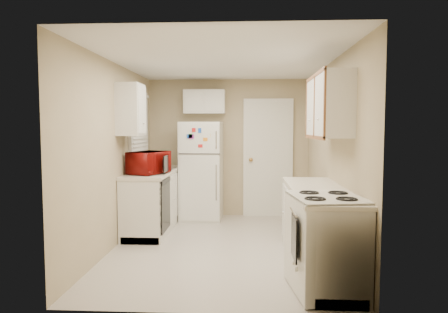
{
  "coord_description": "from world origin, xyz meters",
  "views": [
    {
      "loc": [
        0.3,
        -5.13,
        1.56
      ],
      "look_at": [
        0.0,
        0.5,
        1.15
      ],
      "focal_mm": 32.0,
      "sensor_mm": 36.0,
      "label": 1
    }
  ],
  "objects": [
    {
      "name": "wall_back",
      "position": [
        0.0,
        1.9,
        1.2
      ],
      "size": [
        2.8,
        2.8,
        0.0
      ],
      "primitive_type": "plane",
      "color": "tan",
      "rests_on": "floor"
    },
    {
      "name": "refrigerator",
      "position": [
        -0.44,
        1.57,
        0.83
      ],
      "size": [
        0.71,
        0.69,
        1.65
      ],
      "primitive_type": "cube",
      "rotation": [
        0.0,
        0.0,
        -0.04
      ],
      "color": "silver",
      "rests_on": "floor"
    },
    {
      "name": "window_blinds",
      "position": [
        -1.36,
        1.05,
        1.6
      ],
      "size": [
        0.1,
        0.98,
        1.08
      ],
      "primitive_type": "cube",
      "color": "silver",
      "rests_on": "wall_left"
    },
    {
      "name": "right_counter",
      "position": [
        1.1,
        -0.8,
        0.45
      ],
      "size": [
        0.6,
        2.0,
        0.9
      ],
      "primitive_type": "cube",
      "color": "silver",
      "rests_on": "floor"
    },
    {
      "name": "wall_front",
      "position": [
        0.0,
        -1.9,
        1.2
      ],
      "size": [
        2.8,
        2.8,
        0.0
      ],
      "primitive_type": "plane",
      "color": "tan",
      "rests_on": "floor"
    },
    {
      "name": "microwave",
      "position": [
        -1.07,
        0.47,
        1.05
      ],
      "size": [
        0.65,
        0.5,
        0.38
      ],
      "primitive_type": "imported",
      "rotation": [
        0.0,
        0.0,
        1.2
      ],
      "color": "maroon",
      "rests_on": "left_counter"
    },
    {
      "name": "wall_left",
      "position": [
        -1.4,
        0.0,
        1.2
      ],
      "size": [
        3.8,
        3.8,
        0.0
      ],
      "primitive_type": "plane",
      "color": "tan",
      "rests_on": "floor"
    },
    {
      "name": "sink",
      "position": [
        -1.1,
        1.05,
        0.86
      ],
      "size": [
        0.54,
        0.74,
        0.16
      ],
      "primitive_type": "cube",
      "color": "gray",
      "rests_on": "left_counter"
    },
    {
      "name": "upper_cabinet_left",
      "position": [
        -1.25,
        0.22,
        1.8
      ],
      "size": [
        0.3,
        0.45,
        0.7
      ],
      "primitive_type": "cube",
      "color": "silver",
      "rests_on": "wall_left"
    },
    {
      "name": "floor",
      "position": [
        0.0,
        0.0,
        0.0
      ],
      "size": [
        3.8,
        3.8,
        0.0
      ],
      "primitive_type": "plane",
      "color": "beige",
      "rests_on": "ground"
    },
    {
      "name": "dishwasher",
      "position": [
        -0.81,
        0.3,
        0.49
      ],
      "size": [
        0.03,
        0.58,
        0.72
      ],
      "primitive_type": "cube",
      "color": "black",
      "rests_on": "floor"
    },
    {
      "name": "ceiling",
      "position": [
        0.0,
        0.0,
        2.4
      ],
      "size": [
        3.8,
        3.8,
        0.0
      ],
      "primitive_type": "plane",
      "color": "white",
      "rests_on": "floor"
    },
    {
      "name": "interior_door",
      "position": [
        0.7,
        1.86,
        1.02
      ],
      "size": [
        0.86,
        0.06,
        2.08
      ],
      "primitive_type": "cube",
      "color": "silver",
      "rests_on": "floor"
    },
    {
      "name": "wall_right",
      "position": [
        1.4,
        0.0,
        1.2
      ],
      "size": [
        3.8,
        3.8,
        0.0
      ],
      "primitive_type": "plane",
      "color": "tan",
      "rests_on": "floor"
    },
    {
      "name": "cabinet_over_fridge",
      "position": [
        -0.4,
        1.75,
        2.0
      ],
      "size": [
        0.7,
        0.3,
        0.4
      ],
      "primitive_type": "cube",
      "color": "silver",
      "rests_on": "wall_back"
    },
    {
      "name": "upper_cabinet_right",
      "position": [
        1.25,
        -0.5,
        1.8
      ],
      "size": [
        0.3,
        1.2,
        0.7
      ],
      "primitive_type": "cube",
      "color": "silver",
      "rests_on": "wall_right"
    },
    {
      "name": "stove",
      "position": [
        1.07,
        -1.38,
        0.46
      ],
      "size": [
        0.72,
        0.84,
        0.93
      ],
      "primitive_type": "cube",
      "rotation": [
        0.0,
        0.0,
        0.14
      ],
      "color": "silver",
      "rests_on": "floor"
    },
    {
      "name": "left_counter",
      "position": [
        -1.1,
        0.9,
        0.45
      ],
      "size": [
        0.6,
        1.8,
        0.9
      ],
      "primitive_type": "cube",
      "color": "silver",
      "rests_on": "floor"
    },
    {
      "name": "soap_bottle",
      "position": [
        -1.08,
        1.53,
        1.0
      ],
      "size": [
        0.08,
        0.08,
        0.17
      ],
      "primitive_type": "imported",
      "rotation": [
        0.0,
        0.0,
        -0.06
      ],
      "color": "beige",
      "rests_on": "left_counter"
    }
  ]
}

